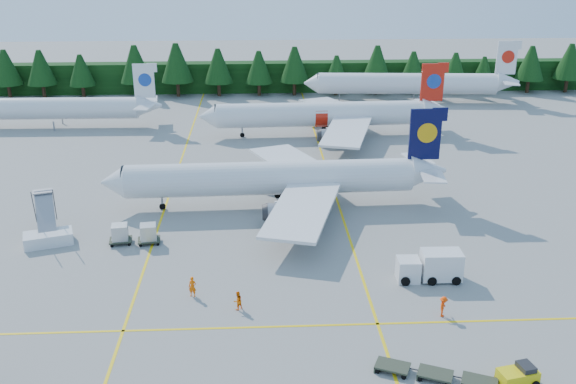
{
  "coord_description": "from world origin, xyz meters",
  "views": [
    {
      "loc": [
        -3.28,
        -49.31,
        28.0
      ],
      "look_at": [
        -0.1,
        14.47,
        3.5
      ],
      "focal_mm": 40.0,
      "sensor_mm": 36.0,
      "label": 1
    }
  ],
  "objects_px": {
    "airliner_red": "(316,115)",
    "airstairs": "(48,234)",
    "baggage_tug": "(519,376)",
    "service_truck": "(429,266)",
    "airliner_navy": "(264,179)"
  },
  "relations": [
    {
      "from": "service_truck",
      "to": "baggage_tug",
      "type": "distance_m",
      "value": 15.08
    },
    {
      "from": "airstairs",
      "to": "airliner_navy",
      "type": "bearing_deg",
      "value": 3.5
    },
    {
      "from": "airliner_red",
      "to": "service_truck",
      "type": "relative_size",
      "value": 6.68
    },
    {
      "from": "airliner_navy",
      "to": "service_truck",
      "type": "xyz_separation_m",
      "value": [
        14.42,
        -18.18,
        -1.99
      ]
    },
    {
      "from": "airstairs",
      "to": "baggage_tug",
      "type": "xyz_separation_m",
      "value": [
        38.74,
        -24.44,
        -0.22
      ]
    },
    {
      "from": "airliner_red",
      "to": "airstairs",
      "type": "bearing_deg",
      "value": -130.65
    },
    {
      "from": "airliner_navy",
      "to": "baggage_tug",
      "type": "relative_size",
      "value": 13.32
    },
    {
      "from": "airliner_red",
      "to": "airstairs",
      "type": "height_order",
      "value": "airliner_red"
    },
    {
      "from": "service_truck",
      "to": "baggage_tug",
      "type": "bearing_deg",
      "value": -79.73
    },
    {
      "from": "airliner_navy",
      "to": "airstairs",
      "type": "bearing_deg",
      "value": -160.29
    },
    {
      "from": "airstairs",
      "to": "service_truck",
      "type": "height_order",
      "value": "airstairs"
    },
    {
      "from": "airliner_navy",
      "to": "airstairs",
      "type": "relative_size",
      "value": 5.41
    },
    {
      "from": "baggage_tug",
      "to": "airstairs",
      "type": "bearing_deg",
      "value": 135.47
    },
    {
      "from": "airliner_navy",
      "to": "airstairs",
      "type": "height_order",
      "value": "airliner_navy"
    },
    {
      "from": "airliner_red",
      "to": "airstairs",
      "type": "distance_m",
      "value": 48.74
    }
  ]
}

